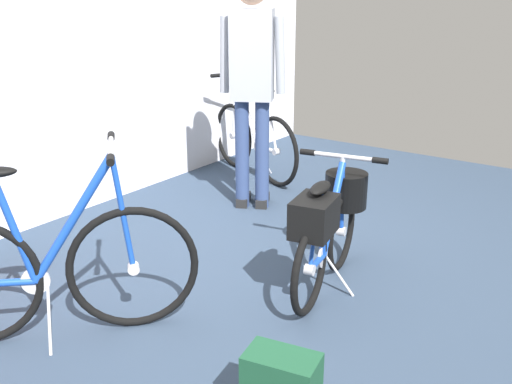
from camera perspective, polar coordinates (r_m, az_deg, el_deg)
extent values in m
plane|color=#2D3D51|center=(3.41, 2.70, -9.95)|extent=(6.80, 6.80, 0.00)
cube|color=silver|center=(4.47, -21.30, 16.81)|extent=(6.80, 0.10, 3.13)
torus|color=black|center=(3.62, 8.43, -3.84)|extent=(0.50, 0.13, 0.50)
cylinder|color=#B7B7BC|center=(3.62, 8.43, -3.84)|extent=(0.07, 0.06, 0.06)
torus|color=black|center=(3.12, 5.33, -7.66)|extent=(0.50, 0.13, 0.50)
cylinder|color=#B7B7BC|center=(3.12, 5.33, -7.66)|extent=(0.07, 0.06, 0.06)
cylinder|color=#1947B2|center=(3.22, 5.99, -6.95)|extent=(0.23, 0.08, 0.05)
cylinder|color=#1947B2|center=(3.36, 7.61, -1.63)|extent=(0.35, 0.11, 0.49)
cylinder|color=#1947B2|center=(3.19, 6.49, -3.23)|extent=(0.13, 0.06, 0.42)
cylinder|color=#1947B2|center=(3.22, 5.99, -6.95)|extent=(0.22, 0.07, 0.04)
cylinder|color=#1947B2|center=(3.52, 8.50, -0.58)|extent=(0.08, 0.04, 0.46)
cylinder|color=#1947B2|center=(3.09, 5.84, -3.84)|extent=(0.15, 0.05, 0.41)
ellipsoid|color=black|center=(3.07, 6.38, 0.40)|extent=(0.23, 0.13, 0.05)
cylinder|color=#B7B7BC|center=(3.42, 8.59, 3.19)|extent=(0.03, 0.03, 0.04)
cylinder|color=#B7B7BC|center=(3.42, 8.61, 3.51)|extent=(0.11, 0.44, 0.03)
cylinder|color=black|center=(3.37, 12.20, 3.04)|extent=(0.05, 0.10, 0.04)
cylinder|color=black|center=(3.48, 5.13, 3.94)|extent=(0.05, 0.10, 0.04)
cylinder|color=#B7B7BC|center=(3.31, 6.62, -6.27)|extent=(0.14, 0.04, 0.14)
cylinder|color=#B7B7BC|center=(3.38, 8.22, -8.18)|extent=(0.05, 0.19, 0.24)
cylinder|color=black|center=(3.59, 8.89, 0.20)|extent=(0.30, 0.30, 0.22)
cube|color=black|center=(3.04, 5.79, -2.42)|extent=(0.31, 0.25, 0.20)
torus|color=black|center=(5.70, -2.27, 5.60)|extent=(0.26, 0.61, 0.63)
cylinder|color=#B7B7BC|center=(5.70, -2.27, 5.60)|extent=(0.07, 0.07, 0.06)
torus|color=black|center=(5.12, 2.02, 4.01)|extent=(0.26, 0.61, 0.63)
cylinder|color=#B7B7BC|center=(5.12, 2.02, 4.01)|extent=(0.07, 0.07, 0.06)
cylinder|color=silver|center=(5.23, 1.13, 4.25)|extent=(0.13, 0.27, 0.05)
cylinder|color=silver|center=(5.43, -0.89, 7.91)|extent=(0.19, 0.42, 0.61)
cylinder|color=silver|center=(5.23, 0.64, 7.12)|extent=(0.09, 0.15, 0.53)
cylinder|color=silver|center=(5.23, 1.13, 4.25)|extent=(0.12, 0.27, 0.04)
cylinder|color=silver|center=(5.62, -2.16, 8.36)|extent=(0.06, 0.09, 0.57)
cylinder|color=silver|center=(5.12, 1.52, 6.93)|extent=(0.08, 0.18, 0.51)
ellipsoid|color=black|center=(5.13, 1.03, 10.07)|extent=(0.16, 0.24, 0.05)
cylinder|color=#B7B7BC|center=(5.55, -2.03, 11.40)|extent=(0.03, 0.03, 0.04)
cylinder|color=#B7B7BC|center=(5.54, -2.04, 11.61)|extent=(0.42, 0.18, 0.03)
cylinder|color=black|center=(5.66, -0.11, 11.78)|extent=(0.10, 0.07, 0.04)
cylinder|color=black|center=(5.43, -4.05, 11.42)|extent=(0.10, 0.07, 0.04)
cylinder|color=#B7B7BC|center=(5.34, 0.28, 4.49)|extent=(0.06, 0.14, 0.14)
cylinder|color=#B7B7BC|center=(5.47, 0.76, 3.14)|extent=(0.19, 0.08, 0.29)
torus|color=black|center=(3.01, -12.02, -7.38)|extent=(0.52, 0.47, 0.66)
cylinder|color=#B7B7BC|center=(3.01, -12.02, -7.38)|extent=(0.08, 0.08, 0.06)
cylinder|color=#1947B2|center=(3.08, -23.68, -8.23)|extent=(0.24, 0.22, 0.05)
cylinder|color=#1947B2|center=(2.91, -17.68, -2.62)|extent=(0.36, 0.33, 0.64)
cylinder|color=#1947B2|center=(2.96, -22.77, -3.56)|extent=(0.14, 0.13, 0.56)
cylinder|color=#1947B2|center=(3.08, -23.68, -8.23)|extent=(0.23, 0.21, 0.04)
cylinder|color=#1947B2|center=(2.89, -13.03, -2.13)|extent=(0.09, 0.08, 0.60)
cylinder|color=#B7B7BC|center=(2.80, -14.15, 3.92)|extent=(0.03, 0.03, 0.04)
cylinder|color=#B7B7BC|center=(2.79, -14.18, 4.32)|extent=(0.31, 0.35, 0.03)
cylinder|color=black|center=(2.58, -14.21, 3.10)|extent=(0.09, 0.09, 0.04)
cylinder|color=black|center=(3.00, -14.15, 5.36)|extent=(0.09, 0.09, 0.04)
cylinder|color=#B7B7BC|center=(3.06, -20.97, -8.23)|extent=(0.11, 0.10, 0.14)
cylinder|color=#B7B7BC|center=(3.05, -19.79, -11.72)|extent=(0.14, 0.16, 0.31)
cylinder|color=navy|center=(4.56, 0.61, 3.69)|extent=(0.11, 0.11, 0.87)
cube|color=black|center=(4.73, 0.66, -0.83)|extent=(0.25, 0.19, 0.07)
cylinder|color=navy|center=(4.59, -1.38, 3.76)|extent=(0.11, 0.11, 0.87)
cube|color=black|center=(4.75, -1.25, -0.74)|extent=(0.25, 0.19, 0.07)
cube|color=#999EA8|center=(4.43, -0.41, 13.38)|extent=(0.33, 0.38, 0.67)
cylinder|color=#999EA8|center=(4.42, 2.39, 13.33)|extent=(0.11, 0.08, 0.57)
cylinder|color=#999EA8|center=(4.48, -3.12, 13.40)|extent=(0.11, 0.13, 0.57)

